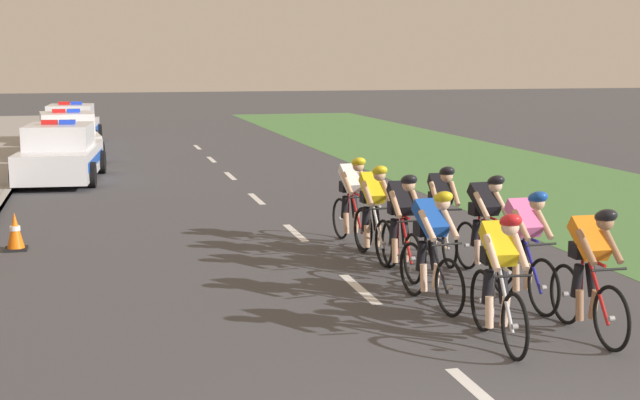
{
  "coord_description": "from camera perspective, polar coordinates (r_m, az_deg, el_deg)",
  "views": [
    {
      "loc": [
        -3.37,
        -5.08,
        3.12
      ],
      "look_at": [
        -0.31,
        6.86,
        1.1
      ],
      "focal_mm": 48.29,
      "sensor_mm": 36.0,
      "label": 1
    }
  ],
  "objects": [
    {
      "name": "cyclist_fourth",
      "position": [
        11.21,
        13.42,
        -2.96
      ],
      "size": [
        0.43,
        1.72,
        1.56
      ],
      "color": "black",
      "rests_on": "ground"
    },
    {
      "name": "cyclist_second",
      "position": [
        10.14,
        17.47,
        -4.43
      ],
      "size": [
        0.42,
        1.72,
        1.56
      ],
      "color": "black",
      "rests_on": "ground"
    },
    {
      "name": "cyclist_fifth",
      "position": [
        12.48,
        5.45,
        -1.51
      ],
      "size": [
        0.42,
        1.72,
        1.56
      ],
      "color": "black",
      "rests_on": "ground"
    },
    {
      "name": "cyclist_third",
      "position": [
        10.99,
        7.42,
        -3.03
      ],
      "size": [
        0.45,
        1.72,
        1.56
      ],
      "color": "black",
      "rests_on": "ground"
    },
    {
      "name": "lane_markings_centre",
      "position": [
        17.59,
        -3.08,
        -0.92
      ],
      "size": [
        0.14,
        29.6,
        0.01
      ],
      "color": "white",
      "rests_on": "ground"
    },
    {
      "name": "cyclist_seventh",
      "position": [
        13.46,
        3.55,
        -0.7
      ],
      "size": [
        0.43,
        1.72,
        1.56
      ],
      "color": "black",
      "rests_on": "ground"
    },
    {
      "name": "grass_verge",
      "position": [
        22.16,
        15.06,
        0.89
      ],
      "size": [
        7.0,
        60.0,
        0.01
      ],
      "primitive_type": "cube",
      "color": "#4C7F42",
      "rests_on": "ground"
    },
    {
      "name": "cyclist_eighth",
      "position": [
        13.47,
        8.02,
        -0.77
      ],
      "size": [
        0.45,
        1.72,
        1.56
      ],
      "color": "black",
      "rests_on": "ground"
    },
    {
      "name": "police_car_nearest",
      "position": [
        23.25,
        -16.82,
        2.87
      ],
      "size": [
        2.31,
        4.55,
        1.59
      ],
      "color": "silver",
      "rests_on": "ground"
    },
    {
      "name": "cyclist_ninth",
      "position": [
        14.54,
        2.15,
        0.06
      ],
      "size": [
        0.45,
        1.72,
        1.56
      ],
      "color": "black",
      "rests_on": "ground"
    },
    {
      "name": "traffic_cone_mid",
      "position": [
        15.06,
        -19.55,
        -1.99
      ],
      "size": [
        0.36,
        0.36,
        0.64
      ],
      "color": "black",
      "rests_on": "ground"
    },
    {
      "name": "police_car_second",
      "position": [
        28.34,
        -16.41,
        3.98
      ],
      "size": [
        2.29,
        4.54,
        1.59
      ],
      "color": "white",
      "rests_on": "ground"
    },
    {
      "name": "cyclist_sixth",
      "position": [
        12.57,
        10.89,
        -1.56
      ],
      "size": [
        0.44,
        1.72,
        1.56
      ],
      "color": "black",
      "rests_on": "ground"
    },
    {
      "name": "police_car_third",
      "position": [
        33.23,
        -16.14,
        4.72
      ],
      "size": [
        2.19,
        4.5,
        1.59
      ],
      "color": "silver",
      "rests_on": "ground"
    },
    {
      "name": "cyclist_lead",
      "position": [
        9.61,
        11.81,
        -4.95
      ],
      "size": [
        0.44,
        1.72,
        1.56
      ],
      "color": "black",
      "rests_on": "ground"
    }
  ]
}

